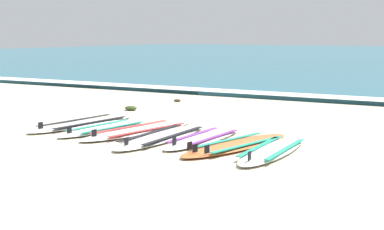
% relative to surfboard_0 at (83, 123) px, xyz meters
% --- Properties ---
extents(ground_plane, '(80.00, 80.00, 0.00)m').
position_rel_surfboard_0_xyz_m(ground_plane, '(1.41, -0.32, -0.04)').
color(ground_plane, '#C1B599').
extents(wave_foam_strip, '(80.00, 0.81, 0.11)m').
position_rel_surfboard_0_xyz_m(wave_foam_strip, '(1.41, 5.62, 0.02)').
color(wave_foam_strip, white).
rests_on(wave_foam_strip, ground).
extents(surfboard_0, '(0.91, 2.42, 0.18)m').
position_rel_surfboard_0_xyz_m(surfboard_0, '(0.00, 0.00, 0.00)').
color(surfboard_0, silver).
rests_on(surfboard_0, ground).
extents(surfboard_1, '(0.78, 2.07, 0.18)m').
position_rel_surfboard_0_xyz_m(surfboard_1, '(0.67, -0.21, 0.00)').
color(surfboard_1, white).
rests_on(surfboard_1, ground).
extents(surfboard_2, '(1.08, 2.47, 0.18)m').
position_rel_surfboard_0_xyz_m(surfboard_2, '(1.28, -0.11, -0.00)').
color(surfboard_2, white).
rests_on(surfboard_2, ground).
extents(surfboard_3, '(0.61, 2.42, 0.18)m').
position_rel_surfboard_0_xyz_m(surfboard_3, '(1.88, -0.36, -0.00)').
color(surfboard_3, silver).
rests_on(surfboard_3, ground).
extents(surfboard_4, '(0.61, 2.06, 0.18)m').
position_rel_surfboard_0_xyz_m(surfboard_4, '(2.52, -0.19, 0.00)').
color(surfboard_4, white).
rests_on(surfboard_4, ground).
extents(surfboard_5, '(1.11, 2.33, 0.18)m').
position_rel_surfboard_0_xyz_m(surfboard_5, '(3.16, -0.38, 0.00)').
color(surfboard_5, orange).
rests_on(surfboard_5, ground).
extents(surfboard_6, '(0.55, 2.10, 0.18)m').
position_rel_surfboard_0_xyz_m(surfboard_6, '(3.74, -0.48, 0.00)').
color(surfboard_6, silver).
rests_on(surfboard_6, ground).
extents(seaweed_clump_near_shoreline, '(0.18, 0.15, 0.06)m').
position_rel_surfboard_0_xyz_m(seaweed_clump_near_shoreline, '(-0.26, 3.73, -0.00)').
color(seaweed_clump_near_shoreline, '#4C4228').
rests_on(seaweed_clump_near_shoreline, ground).
extents(seaweed_clump_mid_sand, '(0.27, 0.22, 0.10)m').
position_rel_surfboard_0_xyz_m(seaweed_clump_mid_sand, '(-0.37, 1.97, 0.01)').
color(seaweed_clump_mid_sand, '#384723').
rests_on(seaweed_clump_mid_sand, ground).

